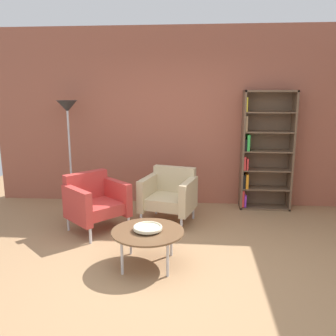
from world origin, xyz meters
The scene contains 8 objects.
ground_plane centered at (0.00, 0.00, 0.00)m, with size 8.32×8.32×0.00m, color #9E7751.
brick_back_panel centered at (0.00, 2.46, 1.45)m, with size 6.40×0.12×2.90m, color #9E5642.
bookshelf_tall centered at (1.31, 2.26, 0.92)m, with size 0.80×0.30×1.90m.
coffee_table_low centered at (-0.27, 0.13, 0.37)m, with size 0.80×0.80×0.40m.
decorative_bowl centered at (-0.27, 0.13, 0.43)m, with size 0.32×0.32×0.05m.
armchair_spare_guest centered at (-0.14, 1.49, 0.41)m, with size 0.86×0.81×0.78m.
armchair_by_bookshelf centered at (-1.13, 1.08, 0.41)m, with size 0.95×0.95×0.78m.
floor_lamp_torchiere centered at (-1.82, 2.07, 1.45)m, with size 0.32×0.32×1.74m.
Camera 1 is at (0.28, -3.50, 1.91)m, focal length 38.21 mm.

